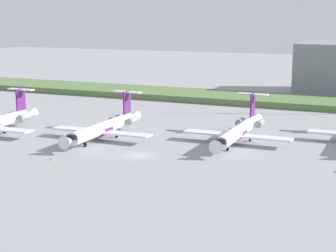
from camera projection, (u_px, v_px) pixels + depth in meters
The scene contains 5 objects.
ground_plane at pixel (194, 126), 131.22m from camera, with size 500.00×500.00×0.00m, color #939399.
grass_berm at pixel (242, 98), 168.81m from camera, with size 320.00×20.00×1.90m, color #597542.
regional_jet_second at pixel (105, 127), 117.82m from camera, with size 22.81×31.00×9.00m.
regional_jet_third at pixel (239, 130), 114.37m from camera, with size 22.81×31.00×9.00m.
safety_cone_front_marker at pixel (52, 159), 100.77m from camera, with size 0.44×0.44×0.55m, color orange.
Camera 1 is at (45.27, -90.47, 26.35)m, focal length 58.61 mm.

